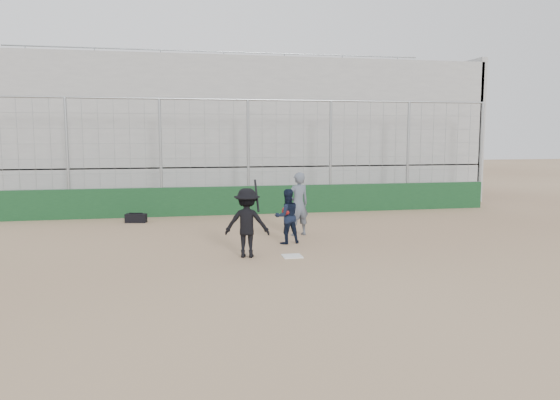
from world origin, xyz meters
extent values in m
plane|color=#816246|center=(0.00, 0.00, 0.00)|extent=(90.00, 90.00, 0.00)
cube|color=white|center=(0.00, 0.00, 0.01)|extent=(0.44, 0.44, 0.02)
cube|color=#11361A|center=(0.00, 7.00, 0.50)|extent=(18.00, 0.25, 1.00)
cylinder|color=gray|center=(0.00, 7.00, 2.00)|extent=(0.10, 0.10, 4.00)
cylinder|color=gray|center=(9.00, 7.00, 2.00)|extent=(0.10, 0.10, 4.00)
cylinder|color=gray|center=(0.00, 7.00, 4.00)|extent=(18.00, 0.07, 0.07)
cube|color=gray|center=(0.00, 11.95, 0.80)|extent=(20.00, 6.70, 1.60)
cube|color=gray|center=(0.00, 11.95, 3.70)|extent=(20.00, 6.70, 4.20)
cube|color=gray|center=(10.00, 11.95, 2.90)|extent=(0.25, 6.70, 6.10)
cylinder|color=gray|center=(0.00, 15.10, 6.80)|extent=(20.00, 0.06, 0.06)
imported|color=black|center=(-1.01, 0.18, 0.79)|extent=(1.14, 0.82, 1.58)
cylinder|color=black|center=(-0.76, 0.33, 1.40)|extent=(0.07, 0.57, 0.71)
imported|color=black|center=(0.20, 1.50, 0.46)|extent=(0.80, 0.69, 0.93)
sphere|color=maroon|center=(0.20, 1.50, 0.84)|extent=(0.28, 0.28, 0.28)
imported|color=#515A67|center=(0.76, 2.60, 0.79)|extent=(0.74, 0.59, 1.58)
cube|color=black|center=(-3.80, 5.82, 0.14)|extent=(0.70, 0.42, 0.28)
cylinder|color=black|center=(-3.80, 5.82, 0.30)|extent=(0.43, 0.14, 0.04)
camera|label=1|loc=(-2.72, -11.99, 2.77)|focal=35.00mm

